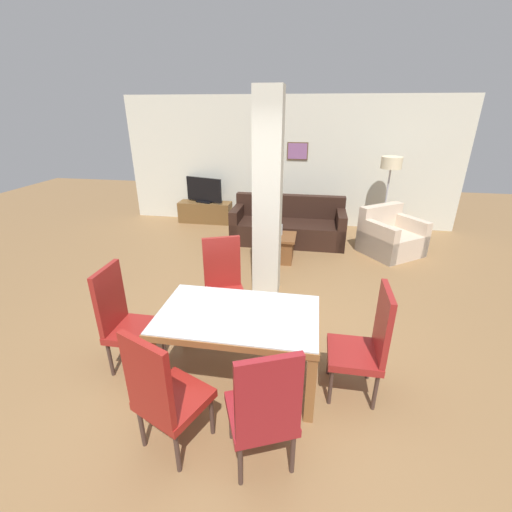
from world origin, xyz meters
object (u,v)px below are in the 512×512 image
(dining_chair_head_right, at_px, (366,342))
(coffee_table, at_px, (278,247))
(bottle, at_px, (281,229))
(tv_stand, at_px, (205,212))
(armchair, at_px, (390,238))
(dining_chair_near_right, at_px, (264,409))
(dining_chair_head_left, at_px, (124,317))
(dining_chair_far_left, at_px, (224,282))
(tv_screen, at_px, (204,190))
(sofa, at_px, (288,227))
(dining_chair_near_left, at_px, (163,393))
(dining_table, at_px, (238,328))
(floor_lamp, at_px, (391,170))

(dining_chair_head_right, relative_size, coffee_table, 1.87)
(bottle, bearing_deg, tv_stand, 136.64)
(armchair, xyz_separation_m, tv_stand, (-3.85, 1.21, -0.06))
(dining_chair_near_right, xyz_separation_m, coffee_table, (-0.30, 3.75, -0.34))
(dining_chair_head_left, xyz_separation_m, tv_stand, (-0.68, 4.75, -0.33))
(dining_chair_far_left, xyz_separation_m, tv_screen, (-1.46, 3.88, 0.17))
(sofa, relative_size, tv_screen, 2.48)
(dining_chair_head_left, relative_size, armchair, 0.88)
(tv_stand, xyz_separation_m, tv_screen, (-0.00, 0.00, 0.50))
(dining_chair_near_left, bearing_deg, tv_stand, 128.16)
(dining_table, relative_size, dining_chair_head_left, 1.35)
(dining_table, distance_m, sofa, 3.85)
(dining_chair_head_right, xyz_separation_m, floor_lamp, (0.89, 4.47, 0.78))
(dining_chair_far_left, distance_m, sofa, 3.02)
(sofa, bearing_deg, floor_lamp, -161.27)
(dining_chair_near_right, height_order, bottle, dining_chair_near_right)
(dining_chair_near_left, distance_m, bottle, 3.81)
(dining_table, bearing_deg, tv_stand, 111.07)
(dining_chair_head_right, xyz_separation_m, bottle, (-1.06, 2.94, -0.02))
(sofa, xyz_separation_m, tv_stand, (-1.98, 0.92, -0.06))
(dining_chair_near_right, height_order, coffee_table, dining_chair_near_right)
(dining_chair_far_left, height_order, tv_screen, dining_chair_far_left)
(dining_chair_head_left, height_order, tv_stand, dining_chair_head_left)
(coffee_table, xyz_separation_m, tv_screen, (-1.89, 1.86, 0.51))
(tv_stand, bearing_deg, coffee_table, -44.52)
(tv_stand, relative_size, tv_screen, 1.37)
(sofa, bearing_deg, dining_chair_far_left, 80.08)
(tv_screen, bearing_deg, dining_chair_head_left, 115.04)
(armchair, distance_m, tv_stand, 4.04)
(dining_chair_near_left, height_order, floor_lamp, floor_lamp)
(coffee_table, xyz_separation_m, bottle, (0.03, 0.05, 0.32))
(armchair, distance_m, floor_lamp, 1.41)
(dining_chair_head_right, bearing_deg, dining_chair_near_left, 119.18)
(armchair, relative_size, bottle, 4.71)
(dining_table, relative_size, dining_chair_far_left, 1.35)
(dining_chair_near_right, bearing_deg, dining_table, 90.00)
(dining_chair_head_left, distance_m, armchair, 4.76)
(dining_chair_head_right, xyz_separation_m, tv_screen, (-2.98, 4.75, 0.17))
(dining_chair_near_left, relative_size, coffee_table, 1.87)
(sofa, relative_size, armchair, 1.74)
(dining_chair_head_left, xyz_separation_m, tv_screen, (-0.68, 4.75, 0.17))
(dining_chair_head_right, bearing_deg, dining_table, 90.00)
(sofa, height_order, tv_stand, sofa)
(dining_chair_near_left, bearing_deg, tv_screen, 128.16)
(tv_screen, height_order, floor_lamp, floor_lamp)
(tv_screen, relative_size, floor_lamp, 0.55)
(dining_chair_near_left, xyz_separation_m, floor_lamp, (2.40, 5.32, 0.78))
(dining_chair_head_right, bearing_deg, tv_screen, 32.07)
(dining_table, distance_m, dining_chair_head_right, 1.15)
(dining_chair_far_left, distance_m, armchair, 3.59)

